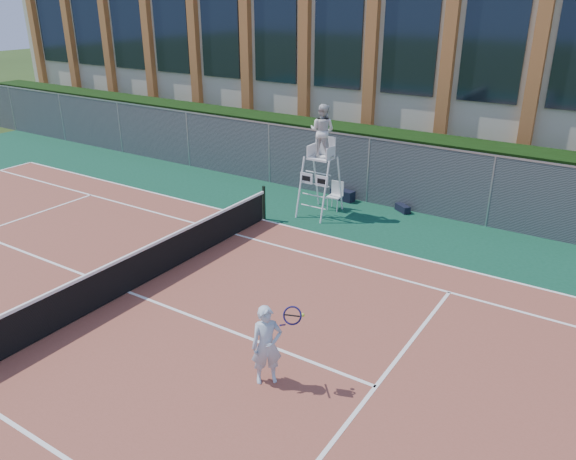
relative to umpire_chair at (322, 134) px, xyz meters
The scene contains 12 objects.
ground 7.60m from the umpire_chair, 99.66° to the right, with size 120.00×120.00×0.00m, color #233814.
apron 6.68m from the umpire_chair, 101.22° to the right, with size 36.00×20.00×0.01m, color #0E3E28.
tennis_court 7.60m from the umpire_chair, 99.66° to the right, with size 23.77×10.97×0.02m, color brown.
tennis_net 7.44m from the umpire_chair, 99.66° to the right, with size 0.10×11.30×1.10m.
fence 2.59m from the umpire_chair, 124.39° to the left, with size 40.00×0.06×2.20m, color #595E60, non-canonical shape.
hedge 3.52m from the umpire_chair, 112.11° to the left, with size 40.00×1.40×2.20m, color black.
building 11.08m from the umpire_chair, 96.28° to the left, with size 45.00×10.60×8.22m.
umpire_chair is the anchor object (origin of this frame).
plastic_chair 2.14m from the umpire_chair, 69.41° to the left, with size 0.45×0.45×0.92m.
sports_bag_near 2.83m from the umpire_chair, 89.36° to the left, with size 0.84×0.34×0.36m, color black.
sports_bag_far 3.64m from the umpire_chair, 35.35° to the left, with size 0.56×0.24×0.22m, color black.
tennis_player 8.86m from the umpire_chair, 66.46° to the right, with size 0.92×0.74×1.56m.
Camera 1 is at (9.53, -7.73, 6.54)m, focal length 35.00 mm.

